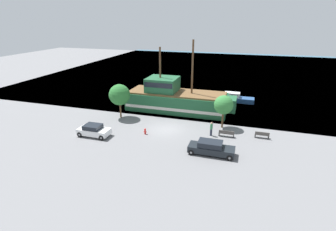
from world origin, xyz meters
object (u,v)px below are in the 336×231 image
Objects in this scene: parked_car_curb_front at (94,130)px; parked_car_curb_mid at (211,148)px; bench_promenade_east at (226,133)px; pirate_ship at (176,99)px; pedestrian_walking_near at (211,129)px; moored_boat_dockside at (234,98)px; fire_hydrant at (145,131)px; bench_promenade_west at (262,135)px.

parked_car_curb_mid is (14.65, -0.35, 0.01)m from parked_car_curb_front.
parked_car_curb_front is 16.49m from bench_promenade_east.
pirate_ship is 8.99× the size of bench_promenade_east.
pedestrian_walking_near is at bearing 17.56° from parked_car_curb_front.
fire_hydrant is at bearing -119.32° from moored_boat_dockside.
bench_promenade_west is at bearing -28.07° from pirate_ship.
parked_car_curb_front is at bearing -158.10° from fire_hydrant.
parked_car_curb_mid is at bearing -92.97° from moored_boat_dockside.
moored_boat_dockside is 1.65× the size of parked_car_curb_front.
fire_hydrant is at bearing 21.90° from parked_car_curb_front.
pirate_ship is 22.11× the size of fire_hydrant.
pirate_ship reaches higher than bench_promenade_east.
parked_car_curb_front is 6.37m from fire_hydrant.
pedestrian_walking_near reaches higher than parked_car_curb_mid.
pirate_ship is 2.58× the size of moored_boat_dockside.
pedestrian_walking_near reaches higher than bench_promenade_east.
bench_promenade_west is at bearing 10.25° from pedestrian_walking_near.
pirate_ship is 10.58m from pedestrian_walking_near.
moored_boat_dockside is 15.50m from pedestrian_walking_near.
parked_car_curb_front is 2.10× the size of bench_promenade_east.
pedestrian_walking_near is at bearing 14.23° from fire_hydrant.
parked_car_curb_mid is 9.17m from fire_hydrant.
parked_car_curb_front is (-7.10, -12.41, -1.16)m from pirate_ship.
pedestrian_walking_near reaches higher than bench_promenade_west.
parked_car_curb_front reaches higher than bench_promenade_east.
parked_car_curb_front is at bearing -163.70° from bench_promenade_east.
moored_boat_dockside is 3.90× the size of bench_promenade_west.
pirate_ship reaches higher than pedestrian_walking_near.
pedestrian_walking_near is (-0.69, 4.76, 0.18)m from parked_car_curb_mid.
fire_hydrant is 14.48m from bench_promenade_west.
pirate_ship is at bearing 138.27° from bench_promenade_east.
parked_car_curb_mid reaches higher than bench_promenade_west.
parked_car_curb_front is (-15.70, -19.81, 0.13)m from moored_boat_dockside.
bench_promenade_east is at bearing 6.50° from pedestrian_walking_near.
parked_car_curb_mid is 4.82m from pedestrian_walking_near.
pirate_ship is at bearing 130.62° from pedestrian_walking_near.
bench_promenade_west is 0.94× the size of pedestrian_walking_near.
moored_boat_dockside is at bearing 106.88° from bench_promenade_west.
bench_promenade_west is at bearing -73.12° from moored_boat_dockside.
pirate_ship is 3.42× the size of parked_car_curb_mid.
pirate_ship is at bearing 151.93° from bench_promenade_west.
pirate_ship is 11.42m from moored_boat_dockside.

